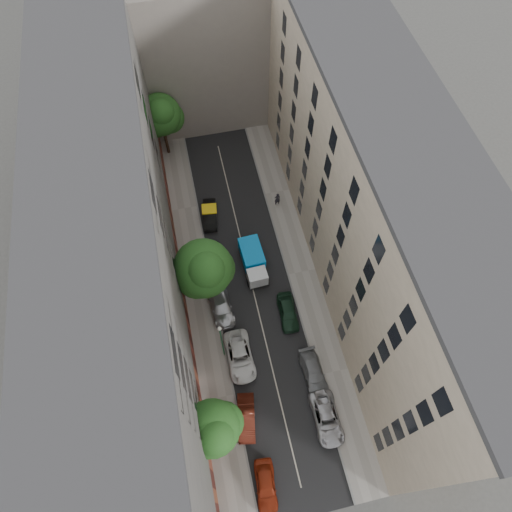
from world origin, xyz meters
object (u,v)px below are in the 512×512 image
object	(u,v)px
car_right_0	(327,418)
tree_near	(213,430)
car_left_1	(246,418)
car_right_1	(313,373)
car_left_5	(210,215)
tree_far	(161,116)
lamp_post	(221,339)
car_left_4	(214,258)
car_left_2	(240,356)
tarp_truck	(253,261)
car_left_3	(221,305)
car_right_2	(288,312)
pedestrian	(277,199)
tree_mid	(205,270)
car_left_0	(266,485)

from	to	relation	value
car_right_0	tree_near	xyz separation A→B (m)	(-9.73, 0.36, 4.97)
car_left_1	car_right_1	size ratio (longest dim) A/B	0.93
car_left_5	car_right_1	world-z (taller)	car_left_5
tree_far	lamp_post	xyz separation A→B (m)	(1.90, -26.95, -1.68)
car_left_1	car_right_0	world-z (taller)	car_left_1
car_left_4	lamp_post	distance (m)	11.13
car_left_4	tree_far	xyz separation A→B (m)	(-2.80, 16.49, 5.39)
car_left_2	tree_far	bearing A→B (deg)	96.47
car_right_0	lamp_post	bearing A→B (deg)	135.06
tarp_truck	car_right_1	bearing A→B (deg)	-79.15
car_right_1	tree_far	distance (m)	32.64
tarp_truck	lamp_post	distance (m)	10.44
car_left_3	car_right_0	size ratio (longest dim) A/B	1.02
car_left_2	car_right_2	distance (m)	6.56
car_left_1	pedestrian	size ratio (longest dim) A/B	2.29
car_left_1	car_left_3	world-z (taller)	car_left_3
car_right_1	tree_mid	xyz separation A→B (m)	(-8.10, 9.69, 5.88)
car_left_4	car_right_1	world-z (taller)	car_right_1
car_left_4	pedestrian	size ratio (longest dim) A/B	2.09
car_left_5	car_left_4	bearing A→B (deg)	-87.95
car_left_3	car_right_1	world-z (taller)	car_left_3
car_left_3	tree_far	bearing A→B (deg)	93.12
car_right_0	car_right_2	size ratio (longest dim) A/B	1.16
car_right_1	tree_near	size ratio (longest dim) A/B	0.57
car_left_0	car_left_3	world-z (taller)	car_left_3
car_left_3	tree_near	world-z (taller)	tree_near
car_left_5	tree_mid	distance (m)	11.85
car_right_2	tree_near	bearing A→B (deg)	-127.89
tree_near	lamp_post	distance (m)	7.92
car_left_5	car_left_1	bearing A→B (deg)	-84.25
lamp_post	car_left_1	bearing A→B (deg)	-82.49
car_left_1	car_right_2	bearing A→B (deg)	65.35
pedestrian	tarp_truck	bearing A→B (deg)	55.68
car_left_3	tree_far	size ratio (longest dim) A/B	0.58
car_left_5	car_right_2	bearing A→B (deg)	-60.19
car_right_0	tree_mid	xyz separation A→B (m)	(-8.10, 13.89, 5.86)
car_right_1	pedestrian	world-z (taller)	pedestrian
car_right_2	lamp_post	size ratio (longest dim) A/B	0.62
car_left_2	tree_near	size ratio (longest dim) A/B	0.65
car_right_1	tree_mid	bearing A→B (deg)	127.81
tree_mid	car_left_5	bearing A→B (deg)	80.48
car_left_3	car_left_5	world-z (taller)	car_left_3
pedestrian	car_left_2	bearing A→B (deg)	61.56
car_left_0	pedestrian	size ratio (longest dim) A/B	2.24
car_left_2	lamp_post	bearing A→B (deg)	151.85
tree_far	lamp_post	size ratio (longest dim) A/B	1.26
car_left_4	car_right_1	size ratio (longest dim) A/B	0.85
pedestrian	car_right_0	bearing A→B (deg)	82.86
car_right_1	tree_mid	distance (m)	13.94
car_left_1	car_right_1	world-z (taller)	car_left_1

